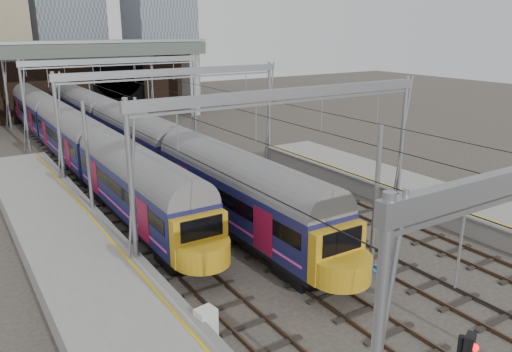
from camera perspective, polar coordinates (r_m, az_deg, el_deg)
ground at (r=21.40m, az=16.74°, el=-14.08°), size 160.00×160.00×0.00m
platform_left at (r=17.88m, az=-13.46°, el=-18.40°), size 4.32×55.00×1.12m
tracks at (r=32.09m, az=-3.72°, el=-2.75°), size 14.40×80.00×0.22m
overhead_line at (r=36.33m, az=-8.95°, el=9.99°), size 16.80×80.00×8.00m
retaining_wall at (r=65.77m, az=-18.69°, el=10.31°), size 28.00×2.75×9.00m
overbridge at (r=59.47m, az=-18.83°, el=12.56°), size 28.00×3.00×9.25m
train_main at (r=46.86m, az=-16.63°, el=5.85°), size 2.69×62.23×4.66m
train_second at (r=42.00m, az=-20.26°, el=4.26°), size 2.62×45.54×4.57m
relay_cabinet at (r=18.25m, az=-5.72°, el=-16.71°), size 0.75×0.66×1.35m
equip_cover_a at (r=23.65m, az=6.56°, el=-10.18°), size 0.87×0.71×0.09m
equip_cover_b at (r=29.16m, az=-3.88°, el=-4.76°), size 0.85×0.67×0.09m
equip_cover_c at (r=23.89m, az=13.53°, el=-10.28°), size 0.89×0.77×0.09m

